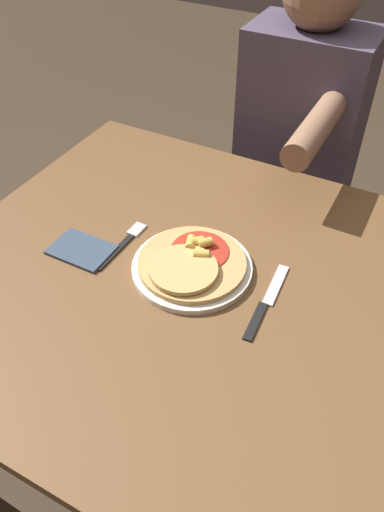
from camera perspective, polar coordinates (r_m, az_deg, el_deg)
ground_plane at (r=1.68m, az=0.08°, el=-21.12°), size 8.00×8.00×0.00m
dining_table at (r=1.13m, az=0.11°, el=-6.45°), size 1.10×0.97×0.77m
plate at (r=1.06m, az=0.00°, el=-1.30°), size 0.26×0.26×0.01m
pizza at (r=1.05m, az=-0.12°, el=-0.76°), size 0.23×0.23×0.04m
fork at (r=1.14m, az=-7.75°, el=1.54°), size 0.03×0.18×0.00m
knife at (r=1.01m, az=8.46°, el=-5.23°), size 0.03×0.22×0.00m
napkin at (r=1.13m, az=-12.51°, el=0.69°), size 0.14×0.09×0.01m
person_diner at (r=1.60m, az=12.11°, el=12.96°), size 0.35×0.52×1.26m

